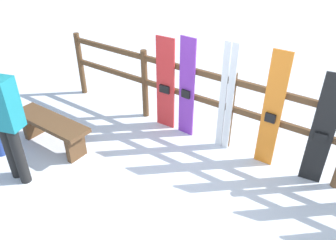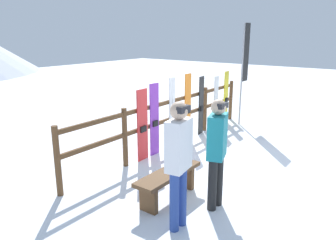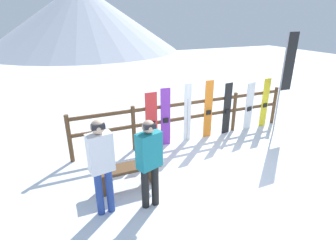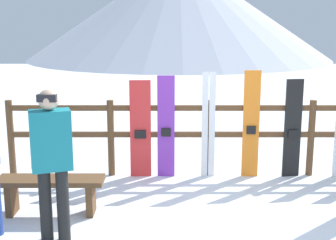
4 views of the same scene
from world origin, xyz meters
TOP-DOWN VIEW (x-y plane):
  - ground_plane at (0.00, 0.00)m, footprint 40.00×40.00m
  - fence at (0.00, 1.70)m, footprint 6.09×0.10m
  - bench at (-2.05, 0.25)m, footprint 1.28×0.36m
  - person_teal at (-1.84, -0.45)m, footprint 0.46×0.34m
  - snowboard_red at (-1.05, 1.64)m, footprint 0.31×0.06m
  - snowboard_purple at (-0.67, 1.64)m, footprint 0.25×0.06m
  - ski_pair_white at (-0.05, 1.64)m, footprint 0.19×0.02m
  - snowboard_orange at (0.58, 1.64)m, footprint 0.24×0.05m
  - snowboard_black_stripe at (1.20, 1.64)m, footprint 0.26×0.08m

SIDE VIEW (x-z plane):
  - ground_plane at x=0.00m, z-range 0.00..0.00m
  - bench at x=-2.05m, z-range 0.11..0.56m
  - fence at x=0.00m, z-range 0.12..1.27m
  - snowboard_red at x=-1.05m, z-range 0.00..1.45m
  - snowboard_black_stripe at x=1.20m, z-range 0.00..1.47m
  - snowboard_purple at x=-0.67m, z-range 0.00..1.52m
  - ski_pair_white at x=-0.05m, z-range 0.00..1.57m
  - snowboard_orange at x=0.58m, z-range 0.00..1.59m
  - person_teal at x=-1.84m, z-range 0.14..1.77m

